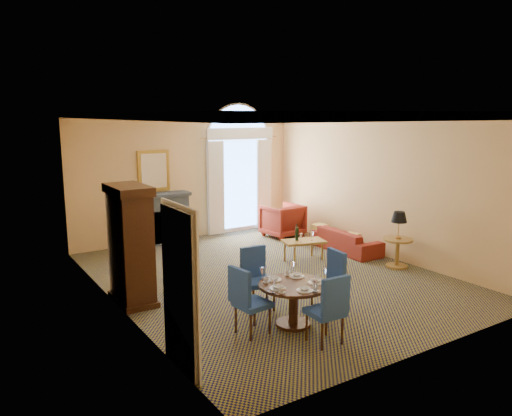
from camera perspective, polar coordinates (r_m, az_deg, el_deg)
ground at (r=9.96m, az=1.56°, el=-7.82°), size 7.50×7.50×0.00m
room_envelope at (r=10.01m, az=-0.64°, el=6.96°), size 6.04×7.52×3.45m
armoire at (r=8.66m, az=-14.12°, el=-4.31°), size 0.58×1.03×2.02m
dining_table at (r=7.63m, az=4.31°, el=-9.71°), size 1.06×1.06×0.86m
dining_chair_north at (r=8.29m, az=0.08°, el=-7.48°), size 0.55×0.55×1.01m
dining_chair_south at (r=7.04m, az=8.43°, el=-10.99°), size 0.47×0.48×1.01m
dining_chair_east at (r=8.17m, az=8.64°, el=-7.90°), size 0.53×0.53×1.01m
dining_chair_west at (r=7.29m, az=-1.11°, el=-10.11°), size 0.52×0.51×1.01m
sofa at (r=11.84m, az=10.33°, el=-3.66°), size 0.76×1.81×0.52m
armchair at (r=13.02m, az=3.02°, el=-1.42°), size 0.99×1.02×0.86m
coffee_table at (r=10.93m, az=5.44°, el=-3.84°), size 1.00×0.72×0.82m
side_table at (r=10.77m, az=15.95°, el=-2.81°), size 0.61×0.61×1.16m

